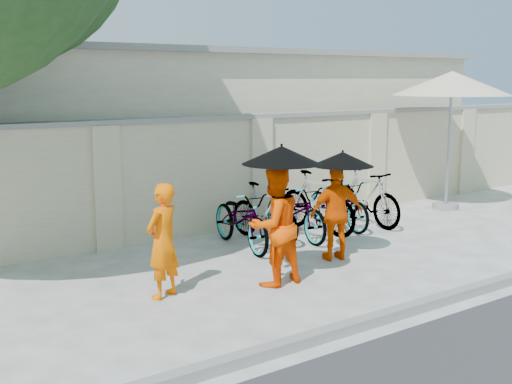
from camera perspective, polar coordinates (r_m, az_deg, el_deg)
ground at (r=8.56m, az=1.33°, el=-8.52°), size 80.00×80.00×0.00m
kerb at (r=7.32m, az=9.40°, el=-11.45°), size 40.00×0.16×0.12m
compound_wall at (r=11.46m, az=-4.11°, el=1.39°), size 20.00×0.30×2.00m
building_behind at (r=15.19m, az=-8.30°, el=5.73°), size 14.00×6.00×3.20m
monk_left at (r=8.10m, az=-8.30°, el=-4.32°), size 0.63×0.54×1.46m
monk_center at (r=8.50m, az=1.64°, el=-2.98°), size 0.82×0.65×1.62m
parasol_center at (r=8.30m, az=2.28°, el=3.31°), size 1.04×1.04×0.95m
monk_right at (r=9.74m, az=7.19°, el=-1.88°), size 0.91×0.58×1.44m
parasol_right at (r=9.56m, az=7.71°, el=2.93°), size 0.92×0.92×0.84m
patio_umbrella at (r=13.91m, az=17.01°, el=9.10°), size 3.01×3.01×2.87m
bike_0 at (r=10.39m, az=-1.32°, el=-2.38°), size 0.88×1.92×0.97m
bike_1 at (r=10.82m, az=0.73°, el=-1.83°), size 0.66×1.68×0.99m
bike_2 at (r=11.05m, az=3.56°, el=-1.68°), size 0.80×1.87×0.96m
bike_3 at (r=11.47m, az=5.45°, el=-0.91°), size 0.69×1.86×1.10m
bike_4 at (r=11.91m, az=7.34°, el=-0.99°), size 0.73×1.78×0.91m
bike_5 at (r=12.19m, az=9.72°, el=-0.43°), size 0.52×1.78×1.07m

